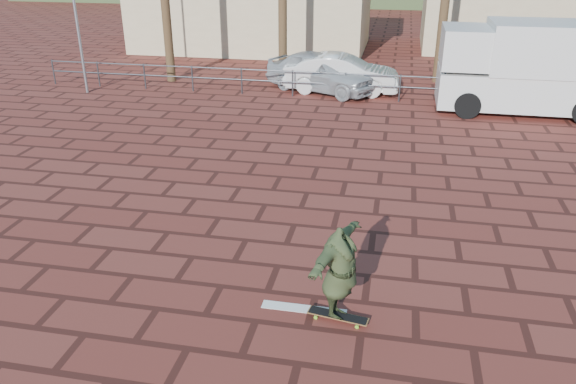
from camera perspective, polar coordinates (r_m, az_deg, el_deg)
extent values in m
plane|color=maroon|center=(10.49, -1.06, -7.53)|extent=(120.00, 120.00, 0.00)
cube|color=white|center=(9.40, 1.63, -11.77)|extent=(1.40, 0.22, 0.01)
cylinder|color=#47494F|center=(25.44, -22.71, 11.18)|extent=(0.06, 0.06, 1.00)
cylinder|color=#47494F|center=(24.40, -18.70, 11.27)|extent=(0.06, 0.06, 1.00)
cylinder|color=#47494F|center=(23.49, -14.36, 11.32)|extent=(0.06, 0.06, 1.00)
cylinder|color=#47494F|center=(22.72, -9.69, 11.29)|extent=(0.06, 0.06, 1.00)
cylinder|color=#47494F|center=(22.10, -4.73, 11.18)|extent=(0.06, 0.06, 1.00)
cylinder|color=#47494F|center=(21.65, 0.47, 10.98)|extent=(0.06, 0.06, 1.00)
cylinder|color=#47494F|center=(21.38, 5.84, 10.69)|extent=(0.06, 0.06, 1.00)
cylinder|color=#47494F|center=(21.29, 11.28, 10.29)|extent=(0.06, 0.06, 1.00)
cylinder|color=#47494F|center=(21.39, 16.71, 9.80)|extent=(0.06, 0.06, 1.00)
cylinder|color=#47494F|center=(21.68, 22.02, 9.24)|extent=(0.06, 0.06, 1.00)
cylinder|color=#47494F|center=(22.14, 27.13, 8.62)|extent=(0.06, 0.06, 1.00)
cylinder|color=#47494F|center=(21.28, 5.89, 11.86)|extent=(24.00, 0.05, 0.05)
cylinder|color=#47494F|center=(21.37, 5.85, 10.82)|extent=(24.00, 0.05, 0.05)
cylinder|color=brown|center=(24.34, 15.68, 18.21)|extent=(0.36, 0.36, 6.50)
cube|color=beige|center=(31.89, -3.42, 18.05)|extent=(12.00, 7.00, 4.00)
cube|color=beige|center=(33.41, 22.68, 17.05)|extent=(10.00, 6.00, 4.50)
cube|color=olive|center=(9.15, 5.09, -12.40)|extent=(1.00, 0.37, 0.02)
cube|color=black|center=(9.14, 5.09, -12.35)|extent=(0.96, 0.35, 0.00)
cube|color=silver|center=(9.24, 3.03, -12.12)|extent=(0.08, 0.17, 0.03)
cube|color=silver|center=(9.10, 7.18, -12.94)|extent=(0.08, 0.17, 0.03)
cylinder|color=#7CBE28|center=(9.18, 2.84, -12.60)|extent=(0.07, 0.04, 0.06)
cylinder|color=#7CBE28|center=(9.33, 3.22, -11.91)|extent=(0.07, 0.04, 0.06)
cylinder|color=#7CBE28|center=(9.04, 7.01, -13.43)|extent=(0.07, 0.04, 0.06)
cylinder|color=#7CBE28|center=(9.19, 7.32, -12.72)|extent=(0.07, 0.04, 0.06)
imported|color=#303B1F|center=(8.69, 5.29, -8.21)|extent=(0.98, 2.00, 1.57)
cube|color=silver|center=(21.17, 22.92, 9.63)|extent=(5.85, 2.40, 1.19)
cube|color=silver|center=(21.07, 25.61, 13.06)|extent=(4.34, 2.50, 1.62)
cube|color=silver|center=(20.59, 17.81, 13.89)|extent=(1.74, 2.39, 1.30)
cube|color=black|center=(20.62, 15.65, 12.77)|extent=(0.07, 1.84, 0.70)
cylinder|color=black|center=(19.87, 17.76, 8.38)|extent=(0.87, 0.31, 0.87)
cylinder|color=black|center=(22.06, 17.26, 9.97)|extent=(0.87, 0.31, 0.87)
cylinder|color=black|center=(22.73, 26.59, 8.91)|extent=(0.87, 0.31, 0.87)
imported|color=#AAADB1|center=(22.40, 3.46, 12.12)|extent=(4.89, 3.64, 1.55)
imported|color=silver|center=(22.32, 5.47, 11.88)|extent=(4.40, 1.56, 1.45)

